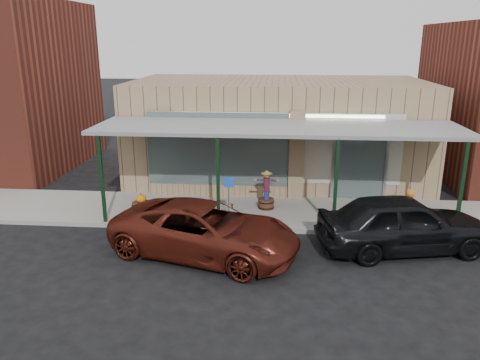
# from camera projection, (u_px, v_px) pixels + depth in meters

# --- Properties ---
(ground) EXTENTS (120.00, 120.00, 0.00)m
(ground) POSITION_uv_depth(u_px,v_px,m) (274.00, 262.00, 12.73)
(ground) COLOR black
(ground) RESTS_ON ground
(sidewalk) EXTENTS (40.00, 3.20, 0.15)m
(sidewalk) POSITION_uv_depth(u_px,v_px,m) (276.00, 213.00, 16.15)
(sidewalk) COLOR gray
(sidewalk) RESTS_ON ground
(storefront) EXTENTS (12.00, 6.25, 4.20)m
(storefront) POSITION_uv_depth(u_px,v_px,m) (278.00, 130.00, 19.91)
(storefront) COLOR #997A5D
(storefront) RESTS_ON ground
(awning) EXTENTS (12.00, 3.00, 3.04)m
(awning) POSITION_uv_depth(u_px,v_px,m) (278.00, 129.00, 15.26)
(awning) COLOR gray
(awning) RESTS_ON ground
(block_buildings_near) EXTENTS (61.00, 8.00, 8.00)m
(block_buildings_near) POSITION_uv_depth(u_px,v_px,m) (325.00, 89.00, 20.26)
(block_buildings_near) COLOR maroon
(block_buildings_near) RESTS_ON ground
(barrel_scarecrow) EXTENTS (0.84, 0.62, 1.39)m
(barrel_scarecrow) POSITION_uv_depth(u_px,v_px,m) (266.00, 196.00, 16.21)
(barrel_scarecrow) COLOR #522E21
(barrel_scarecrow) RESTS_ON sidewalk
(barrel_pumpkin) EXTENTS (0.78, 0.78, 0.75)m
(barrel_pumpkin) POSITION_uv_depth(u_px,v_px,m) (142.00, 207.00, 15.73)
(barrel_pumpkin) COLOR #522E21
(barrel_pumpkin) RESTS_ON sidewalk
(handicap_sign) EXTENTS (0.31, 0.04, 1.51)m
(handicap_sign) POSITION_uv_depth(u_px,v_px,m) (229.00, 194.00, 14.81)
(handicap_sign) COLOR gray
(handicap_sign) RESTS_ON sidewalk
(parked_sedan) EXTENTS (5.12, 2.87, 1.65)m
(parked_sedan) POSITION_uv_depth(u_px,v_px,m) (403.00, 223.00, 13.24)
(parked_sedan) COLOR black
(parked_sedan) RESTS_ON ground
(car_maroon) EXTENTS (5.76, 3.84, 1.47)m
(car_maroon) POSITION_uv_depth(u_px,v_px,m) (205.00, 230.00, 12.99)
(car_maroon) COLOR #511910
(car_maroon) RESTS_ON ground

